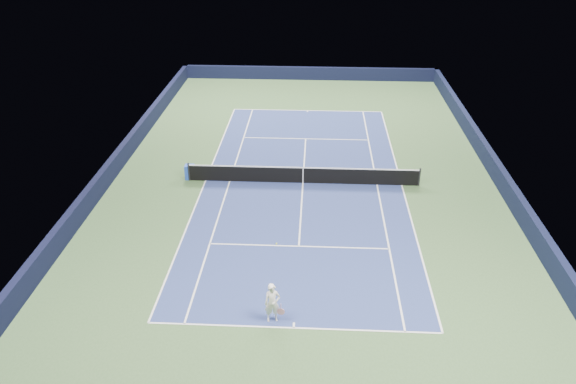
{
  "coord_description": "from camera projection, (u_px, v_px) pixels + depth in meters",
  "views": [
    {
      "loc": [
        0.63,
        -27.9,
        14.26
      ],
      "look_at": [
        -0.68,
        -3.0,
        1.0
      ],
      "focal_mm": 35.0,
      "sensor_mm": 36.0,
      "label": 1
    }
  ],
  "objects": [
    {
      "name": "baseline_far",
      "position": [
        308.0,
        110.0,
        41.8
      ],
      "size": [
        10.97,
        0.08,
        0.0
      ],
      "primitive_type": "cube",
      "color": "white",
      "rests_on": "ground"
    },
    {
      "name": "service_line_far",
      "position": [
        306.0,
        139.0,
        36.96
      ],
      "size": [
        8.23,
        0.08,
        0.0
      ],
      "primitive_type": "cube",
      "color": "white",
      "rests_on": "ground"
    },
    {
      "name": "court_surface",
      "position": [
        303.0,
        183.0,
        31.32
      ],
      "size": [
        10.97,
        23.77,
        0.01
      ],
      "primitive_type": "cube",
      "color": "navy",
      "rests_on": "ground"
    },
    {
      "name": "baseline_near",
      "position": [
        294.0,
        328.0,
        20.84
      ],
      "size": [
        10.97,
        0.08,
        0.0
      ],
      "primitive_type": "cube",
      "color": "white",
      "rests_on": "ground"
    },
    {
      "name": "center_mark_near",
      "position": [
        294.0,
        325.0,
        20.97
      ],
      "size": [
        0.08,
        0.3,
        0.0
      ],
      "primitive_type": "cube",
      "color": "white",
      "rests_on": "ground"
    },
    {
      "name": "sideline_doubles_right",
      "position": [
        402.0,
        185.0,
        31.07
      ],
      "size": [
        0.08,
        23.77,
        0.0
      ],
      "primitive_type": "cube",
      "color": "white",
      "rests_on": "ground"
    },
    {
      "name": "wall_far",
      "position": [
        310.0,
        73.0,
        48.55
      ],
      "size": [
        22.0,
        0.35,
        1.1
      ],
      "primitive_type": "cube",
      "color": "black",
      "rests_on": "ground"
    },
    {
      "name": "sponsor_cube",
      "position": [
        190.0,
        172.0,
        31.62
      ],
      "size": [
        0.57,
        0.46,
        0.83
      ],
      "color": "blue",
      "rests_on": "ground"
    },
    {
      "name": "tennis_player",
      "position": [
        272.0,
        303.0,
        20.85
      ],
      "size": [
        0.8,
        1.29,
        2.82
      ],
      "color": "white",
      "rests_on": "ground"
    },
    {
      "name": "service_line_near",
      "position": [
        299.0,
        246.0,
        25.68
      ],
      "size": [
        8.23,
        0.08,
        0.0
      ],
      "primitive_type": "cube",
      "color": "white",
      "rests_on": "ground"
    },
    {
      "name": "sideline_singles_right",
      "position": [
        377.0,
        185.0,
        31.13
      ],
      "size": [
        0.08,
        23.77,
        0.0
      ],
      "primitive_type": "cube",
      "color": "white",
      "rests_on": "ground"
    },
    {
      "name": "sideline_singles_left",
      "position": [
        230.0,
        181.0,
        31.51
      ],
      "size": [
        0.08,
        23.77,
        0.0
      ],
      "primitive_type": "cube",
      "color": "white",
      "rests_on": "ground"
    },
    {
      "name": "sideline_doubles_left",
      "position": [
        206.0,
        180.0,
        31.58
      ],
      "size": [
        0.08,
        23.77,
        0.0
      ],
      "primitive_type": "cube",
      "color": "white",
      "rests_on": "ground"
    },
    {
      "name": "center_service_line",
      "position": [
        303.0,
        183.0,
        31.32
      ],
      "size": [
        0.08,
        12.8,
        0.0
      ],
      "primitive_type": "cube",
      "color": "white",
      "rests_on": "ground"
    },
    {
      "name": "wall_left",
      "position": [
        111.0,
        170.0,
        31.57
      ],
      "size": [
        0.35,
        40.0,
        1.1
      ],
      "primitive_type": "cube",
      "color": "black",
      "rests_on": "ground"
    },
    {
      "name": "center_mark_far",
      "position": [
        307.0,
        111.0,
        41.67
      ],
      "size": [
        0.08,
        0.3,
        0.0
      ],
      "primitive_type": "cube",
      "color": "white",
      "rests_on": "ground"
    },
    {
      "name": "tennis_net",
      "position": [
        303.0,
        175.0,
        31.09
      ],
      "size": [
        12.9,
        0.1,
        1.07
      ],
      "color": "black",
      "rests_on": "ground"
    },
    {
      "name": "ground",
      "position": [
        303.0,
        183.0,
        31.33
      ],
      "size": [
        40.0,
        40.0,
        0.0
      ],
      "primitive_type": "plane",
      "color": "#37552E",
      "rests_on": "ground"
    },
    {
      "name": "wall_right",
      "position": [
        501.0,
        179.0,
        30.57
      ],
      "size": [
        0.35,
        40.0,
        1.1
      ],
      "primitive_type": "cube",
      "color": "black",
      "rests_on": "ground"
    }
  ]
}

